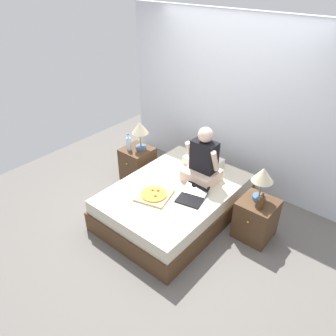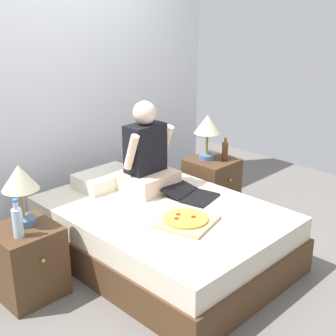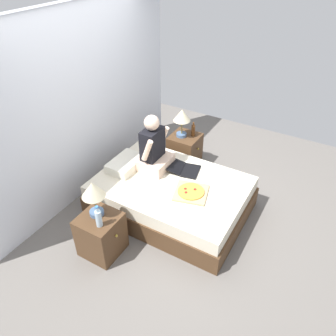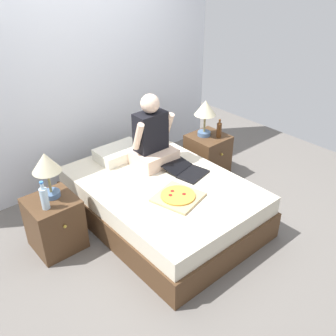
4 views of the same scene
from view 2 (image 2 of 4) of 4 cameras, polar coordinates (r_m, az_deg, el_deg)
ground_plane at (r=4.00m, az=-0.63°, el=-10.87°), size 5.71×5.71×0.00m
wall_back at (r=4.56m, az=-12.81°, el=9.41°), size 3.71×0.12×2.50m
bed at (r=3.89m, az=-0.64°, el=-7.95°), size 1.39×1.97×0.47m
nightstand_left at (r=3.59m, az=-16.78°, el=-10.84°), size 0.44×0.47×0.54m
lamp_on_left_nightstand at (r=3.39m, az=-17.61°, el=-1.61°), size 0.26×0.26×0.45m
water_bottle at (r=3.31m, az=-17.88°, el=-6.26°), size 0.07×0.07×0.28m
nightstand_right at (r=4.78m, az=5.31°, el=-1.97°), size 0.44×0.47×0.54m
lamp_on_right_nightstand at (r=4.60m, az=4.83°, el=4.96°), size 0.26×0.26×0.45m
beer_bottle at (r=4.65m, az=6.96°, el=2.09°), size 0.06×0.06×0.23m
pillow at (r=4.23m, az=-7.64°, el=-1.25°), size 0.52×0.34×0.12m
person_seated at (r=4.04m, az=-2.64°, el=1.30°), size 0.47×0.40×0.78m
laptop at (r=3.95m, az=3.07°, el=-3.31°), size 0.40×0.47×0.07m
pizza_box at (r=3.52m, az=2.21°, el=-6.42°), size 0.49×0.49×0.05m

